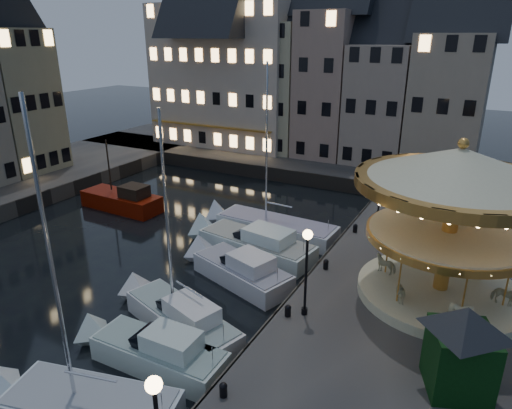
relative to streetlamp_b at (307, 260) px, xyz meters
The scene contains 28 objects.
ground 8.31m from the streetlamp_b, behind, with size 160.00×160.00×0.00m, color black.
quay_east 9.09m from the streetlamp_b, 36.33° to the left, with size 16.00×56.00×1.30m, color #474442.
quay_north 31.17m from the streetlamp_b, 119.38° to the left, with size 44.00×12.00×1.30m, color #474442.
quaywall_e 6.15m from the streetlamp_b, 103.50° to the left, with size 0.15×44.00×1.30m, color #47423A.
quaywall_n 25.03m from the streetlamp_b, 122.15° to the left, with size 48.00×0.15×1.30m, color #47423A.
streetlamp_b is the anchor object (origin of this frame).
streetlamp_c 13.50m from the streetlamp_b, 90.00° to the left, with size 0.44×0.44×4.17m.
bollard_a 6.50m from the streetlamp_b, 95.71° to the right, with size 0.30×0.30×0.57m.
bollard_b 2.54m from the streetlamp_b, 140.19° to the right, with size 0.30×0.30×0.57m.
bollard_c 5.14m from the streetlamp_b, 97.59° to the left, with size 0.30×0.30×0.57m.
bollard_d 10.30m from the streetlamp_b, 93.43° to the left, with size 0.30×0.30×0.57m.
townhouse_na 39.60m from the streetlamp_b, 132.64° to the left, with size 5.50×8.00×12.80m.
townhouse_nb 36.20m from the streetlamp_b, 126.23° to the left, with size 6.16×8.00×13.80m.
townhouse_nc 33.09m from the streetlamp_b, 117.66° to the left, with size 6.82×8.00×14.80m.
townhouse_nd 30.95m from the streetlamp_b, 108.05° to the left, with size 5.50×8.00×15.80m.
townhouse_ne 29.51m from the streetlamp_b, 97.85° to the left, with size 6.16×8.00×12.80m.
townhouse_nf 29.38m from the streetlamp_b, 85.96° to the left, with size 6.82×8.00×13.80m.
townhouse_wc 34.94m from the streetlamp_b, 163.32° to the left, with size 8.80×5.50×14.20m.
hotel_corner 36.38m from the streetlamp_b, 126.17° to the left, with size 17.60×9.00×16.80m.
motorboat_a 10.48m from the streetlamp_b, 123.49° to the right, with size 7.42×3.92×12.29m.
motorboat_b 7.65m from the streetlamp_b, 137.00° to the right, with size 6.98×2.04×2.15m.
motorboat_c 6.87m from the streetlamp_b, 159.17° to the right, with size 7.74×4.15×10.36m.
motorboat_d 7.15m from the streetlamp_b, 149.15° to the left, with size 7.14×4.29×2.15m.
motorboat_e 9.78m from the streetlamp_b, 133.68° to the left, with size 8.78×3.72×2.15m.
motorboat_f 12.38m from the streetlamp_b, 124.08° to the left, with size 9.56×2.91×12.69m.
red_fishing_boat 21.20m from the streetlamp_b, 155.78° to the left, with size 6.86×2.60×5.73m.
carousel 7.27m from the streetlamp_b, 40.51° to the left, with size 8.91×8.91×7.79m.
ticket_kiosk 6.79m from the streetlamp_b, 15.34° to the right, with size 3.26×3.26×3.82m.
Camera 1 is at (13.53, -15.62, 13.25)m, focal length 32.00 mm.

